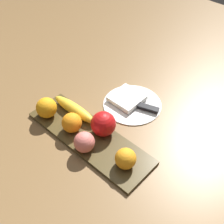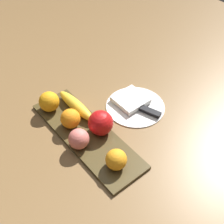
% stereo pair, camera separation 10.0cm
% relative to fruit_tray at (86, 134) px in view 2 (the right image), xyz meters
% --- Properties ---
extents(ground_plane, '(2.40, 2.40, 0.00)m').
position_rel_fruit_tray_xyz_m(ground_plane, '(-0.02, -0.02, -0.01)').
color(ground_plane, brown).
extents(fruit_tray, '(0.46, 0.15, 0.01)m').
position_rel_fruit_tray_xyz_m(fruit_tray, '(0.00, 0.00, 0.00)').
color(fruit_tray, '#4A3D1F').
rests_on(fruit_tray, ground_plane).
extents(apple, '(0.08, 0.08, 0.08)m').
position_rel_fruit_tray_xyz_m(apple, '(-0.02, -0.04, 0.05)').
color(apple, red).
rests_on(apple, fruit_tray).
extents(banana, '(0.20, 0.05, 0.04)m').
position_rel_fruit_tray_xyz_m(banana, '(0.11, -0.04, 0.03)').
color(banana, yellow).
rests_on(banana, fruit_tray).
extents(orange_near_apple, '(0.06, 0.06, 0.06)m').
position_rel_fruit_tray_xyz_m(orange_near_apple, '(-0.16, 0.01, 0.04)').
color(orange_near_apple, orange).
rests_on(orange_near_apple, fruit_tray).
extents(orange_near_banana, '(0.07, 0.07, 0.07)m').
position_rel_fruit_tray_xyz_m(orange_near_banana, '(0.18, 0.03, 0.04)').
color(orange_near_banana, orange).
rests_on(orange_near_banana, fruit_tray).
extents(orange_center, '(0.07, 0.07, 0.07)m').
position_rel_fruit_tray_xyz_m(orange_center, '(0.06, 0.02, 0.04)').
color(orange_center, orange).
rests_on(orange_center, fruit_tray).
extents(peach, '(0.07, 0.07, 0.07)m').
position_rel_fruit_tray_xyz_m(peach, '(-0.03, 0.05, 0.04)').
color(peach, '#DC6F65').
rests_on(peach, fruit_tray).
extents(dinner_plate, '(0.22, 0.22, 0.01)m').
position_rel_fruit_tray_xyz_m(dinner_plate, '(0.00, -0.22, -0.00)').
color(dinner_plate, white).
rests_on(dinner_plate, ground_plane).
extents(folded_napkin, '(0.11, 0.11, 0.02)m').
position_rel_fruit_tray_xyz_m(folded_napkin, '(0.03, -0.22, 0.01)').
color(folded_napkin, white).
rests_on(folded_napkin, dinner_plate).
extents(knife, '(0.18, 0.08, 0.01)m').
position_rel_fruit_tray_xyz_m(knife, '(-0.04, -0.23, 0.01)').
color(knife, silver).
rests_on(knife, dinner_plate).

